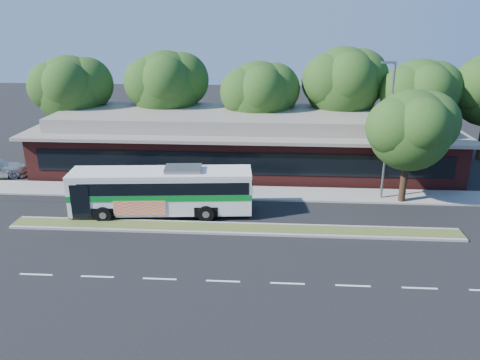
# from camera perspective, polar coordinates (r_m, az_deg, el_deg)

# --- Properties ---
(ground) EXTENTS (120.00, 120.00, 0.00)m
(ground) POSITION_cam_1_polar(r_m,az_deg,el_deg) (26.71, -1.00, -6.60)
(ground) COLOR black
(ground) RESTS_ON ground
(median_strip) EXTENTS (26.00, 1.10, 0.15)m
(median_strip) POSITION_cam_1_polar(r_m,az_deg,el_deg) (27.21, -0.90, -5.91)
(median_strip) COLOR #475122
(median_strip) RESTS_ON ground
(sidewalk) EXTENTS (44.00, 2.60, 0.12)m
(sidewalk) POSITION_cam_1_polar(r_m,az_deg,el_deg) (32.54, -0.07, -1.56)
(sidewalk) COLOR gray
(sidewalk) RESTS_ON ground
(parking_lot) EXTENTS (14.00, 12.00, 0.01)m
(parking_lot) POSITION_cam_1_polar(r_m,az_deg,el_deg) (41.10, -25.61, 0.91)
(parking_lot) COLOR black
(parking_lot) RESTS_ON ground
(plaza_building) EXTENTS (33.20, 11.20, 4.45)m
(plaza_building) POSITION_cam_1_polar(r_m,az_deg,el_deg) (38.18, 0.59, 4.89)
(plaza_building) COLOR #4F1B19
(plaza_building) RESTS_ON ground
(lamp_post) EXTENTS (0.93, 0.18, 9.07)m
(lamp_post) POSITION_cam_1_polar(r_m,az_deg,el_deg) (31.58, 17.56, 6.06)
(lamp_post) COLOR slate
(lamp_post) RESTS_ON ground
(tree_bg_a) EXTENTS (6.47, 5.80, 8.63)m
(tree_bg_a) POSITION_cam_1_polar(r_m,az_deg,el_deg) (42.84, -19.43, 10.51)
(tree_bg_a) COLOR black
(tree_bg_a) RESTS_ON ground
(tree_bg_b) EXTENTS (6.69, 6.00, 9.00)m
(tree_bg_b) POSITION_cam_1_polar(r_m,az_deg,el_deg) (41.35, -8.44, 11.48)
(tree_bg_b) COLOR black
(tree_bg_b) RESTS_ON ground
(tree_bg_c) EXTENTS (6.24, 5.60, 8.26)m
(tree_bg_c) POSITION_cam_1_polar(r_m,az_deg,el_deg) (39.53, 2.86, 10.50)
(tree_bg_c) COLOR black
(tree_bg_c) RESTS_ON ground
(tree_bg_d) EXTENTS (6.91, 6.20, 9.37)m
(tree_bg_d) POSITION_cam_1_polar(r_m,az_deg,el_deg) (40.91, 13.02, 11.51)
(tree_bg_d) COLOR black
(tree_bg_d) RESTS_ON ground
(tree_bg_e) EXTENTS (6.47, 5.80, 8.50)m
(tree_bg_e) POSITION_cam_1_polar(r_m,az_deg,el_deg) (41.40, 21.46, 9.82)
(tree_bg_e) COLOR black
(tree_bg_e) RESTS_ON ground
(transit_bus) EXTENTS (11.18, 3.37, 3.09)m
(transit_bus) POSITION_cam_1_polar(r_m,az_deg,el_deg) (29.02, -9.44, -1.00)
(transit_bus) COLOR silver
(transit_bus) RESTS_ON ground
(sidewalk_tree) EXTENTS (5.73, 5.14, 7.46)m
(sidewalk_tree) POSITION_cam_1_polar(r_m,az_deg,el_deg) (31.64, 20.62, 5.94)
(sidewalk_tree) COLOR black
(sidewalk_tree) RESTS_ON ground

